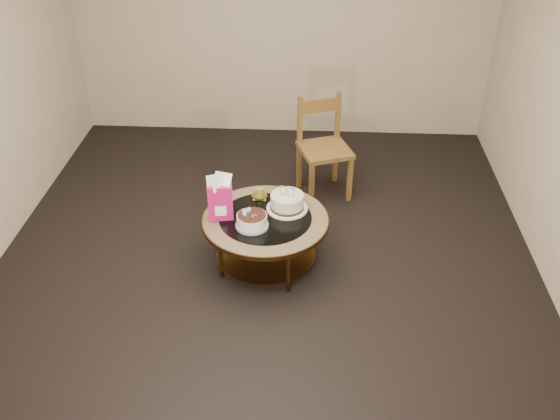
# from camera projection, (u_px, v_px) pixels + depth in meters

# --- Properties ---
(ground) EXTENTS (5.00, 5.00, 0.00)m
(ground) POSITION_uv_depth(u_px,v_px,m) (266.00, 263.00, 5.21)
(ground) COLOR black
(ground) RESTS_ON ground
(room_walls) EXTENTS (4.52, 5.02, 2.61)m
(room_walls) POSITION_uv_depth(u_px,v_px,m) (263.00, 90.00, 4.36)
(room_walls) COLOR #BDAD8F
(room_walls) RESTS_ON ground
(coffee_table) EXTENTS (1.02, 1.02, 0.46)m
(coffee_table) POSITION_uv_depth(u_px,v_px,m) (266.00, 226.00, 5.00)
(coffee_table) COLOR brown
(coffee_table) RESTS_ON ground
(decorated_cake) EXTENTS (0.26, 0.26, 0.15)m
(decorated_cake) POSITION_uv_depth(u_px,v_px,m) (252.00, 221.00, 4.83)
(decorated_cake) COLOR #A186BE
(decorated_cake) RESTS_ON coffee_table
(cream_cake) EXTENTS (0.34, 0.34, 0.21)m
(cream_cake) POSITION_uv_depth(u_px,v_px,m) (287.00, 202.00, 5.02)
(cream_cake) COLOR white
(cream_cake) RESTS_ON coffee_table
(gift_bag) EXTENTS (0.21, 0.17, 0.39)m
(gift_bag) POSITION_uv_depth(u_px,v_px,m) (220.00, 197.00, 4.85)
(gift_bag) COLOR #E31565
(gift_bag) RESTS_ON coffee_table
(pillar_candle) EXTENTS (0.13, 0.13, 0.10)m
(pillar_candle) POSITION_uv_depth(u_px,v_px,m) (259.00, 194.00, 5.19)
(pillar_candle) COLOR #DCB75A
(pillar_candle) RESTS_ON coffee_table
(dining_chair) EXTENTS (0.57, 0.57, 0.96)m
(dining_chair) POSITION_uv_depth(u_px,v_px,m) (323.00, 147.00, 5.90)
(dining_chair) COLOR brown
(dining_chair) RESTS_ON ground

